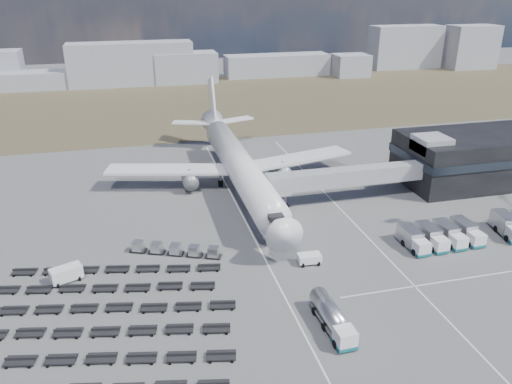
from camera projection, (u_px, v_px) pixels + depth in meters
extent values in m
plane|color=#565659|center=(286.00, 271.00, 71.66)|extent=(420.00, 420.00, 0.00)
cube|color=#49412B|center=(189.00, 102.00, 169.70)|extent=(420.00, 90.00, 0.01)
cube|color=silver|center=(263.00, 256.00, 75.67)|extent=(0.25, 110.00, 0.01)
cube|color=silver|center=(372.00, 242.00, 79.73)|extent=(0.25, 110.00, 0.01)
cube|color=silver|center=(472.00, 277.00, 70.17)|extent=(40.00, 0.25, 0.01)
cube|color=black|center=(475.00, 158.00, 101.92)|extent=(30.00, 16.00, 10.00)
cube|color=#262D38|center=(476.00, 152.00, 101.45)|extent=(30.40, 16.40, 1.60)
cube|color=#939399|center=(432.00, 144.00, 95.66)|extent=(6.00, 6.00, 3.00)
cube|color=#939399|center=(347.00, 177.00, 92.01)|extent=(29.80, 3.00, 3.00)
cube|color=#939399|center=(278.00, 184.00, 88.54)|extent=(4.00, 3.60, 3.40)
cylinder|color=slate|center=(285.00, 196.00, 90.33)|extent=(0.70, 0.70, 5.10)
cylinder|color=black|center=(285.00, 206.00, 91.16)|extent=(1.40, 0.90, 1.40)
cylinder|color=white|center=(240.00, 167.00, 96.32)|extent=(5.60, 48.00, 5.60)
cone|color=white|center=(279.00, 228.00, 72.70)|extent=(5.60, 5.00, 5.60)
cone|color=white|center=(215.00, 125.00, 120.96)|extent=(5.60, 8.00, 5.60)
cube|color=black|center=(276.00, 217.00, 74.17)|extent=(2.20, 2.00, 0.80)
cube|color=white|center=(170.00, 169.00, 98.31)|extent=(25.59, 11.38, 0.50)
cube|color=white|center=(296.00, 159.00, 104.18)|extent=(25.59, 11.38, 0.50)
cylinder|color=slate|center=(190.00, 179.00, 97.99)|extent=(3.00, 5.00, 3.00)
cylinder|color=slate|center=(282.00, 171.00, 102.27)|extent=(3.00, 5.00, 3.00)
cube|color=white|center=(191.00, 123.00, 121.34)|extent=(9.49, 5.63, 0.35)
cube|color=white|center=(235.00, 120.00, 123.82)|extent=(9.49, 5.63, 0.35)
cube|color=white|center=(212.00, 99.00, 121.39)|extent=(0.50, 9.06, 11.45)
cylinder|color=slate|center=(269.00, 235.00, 79.19)|extent=(0.50, 0.50, 2.50)
cylinder|color=slate|center=(220.00, 180.00, 100.75)|extent=(0.60, 0.60, 2.50)
cylinder|color=slate|center=(251.00, 177.00, 102.20)|extent=(0.60, 0.60, 2.50)
cylinder|color=black|center=(269.00, 239.00, 79.49)|extent=(0.50, 1.20, 1.20)
cube|color=#999BA7|center=(46.00, 80.00, 190.59)|extent=(42.12, 12.00, 6.44)
cube|color=#999BA7|center=(131.00, 64.00, 195.31)|extent=(47.61, 12.00, 16.24)
cube|color=#999BA7|center=(186.00, 68.00, 200.51)|extent=(24.87, 12.00, 11.81)
cube|color=#999BA7|center=(277.00, 65.00, 215.42)|extent=(44.92, 12.00, 8.87)
cube|color=#999BA7|center=(350.00, 65.00, 214.03)|extent=(14.52, 12.00, 9.11)
cube|color=#999BA7|center=(405.00, 47.00, 232.40)|extent=(32.73, 12.00, 19.06)
cube|color=#999BA7|center=(471.00, 47.00, 231.02)|extent=(22.20, 12.00, 19.36)
cube|color=white|center=(345.00, 338.00, 56.33)|extent=(2.32, 2.32, 2.16)
cube|color=#125F68|center=(345.00, 344.00, 56.66)|extent=(2.41, 2.41, 0.47)
cylinder|color=#B3B3B8|center=(329.00, 311.00, 60.23)|extent=(2.54, 7.11, 2.35)
cube|color=slate|center=(328.00, 318.00, 60.66)|extent=(2.45, 7.11, 0.33)
cylinder|color=black|center=(333.00, 327.00, 59.50)|extent=(2.47, 1.10, 1.03)
cube|color=white|center=(309.00, 259.00, 73.32)|extent=(3.52, 2.13, 1.52)
cube|color=white|center=(66.00, 274.00, 68.84)|extent=(4.60, 3.34, 2.25)
cube|color=white|center=(278.00, 166.00, 107.69)|extent=(4.07, 5.75, 2.49)
cube|color=#125F68|center=(278.00, 171.00, 108.09)|extent=(4.19, 5.87, 0.40)
cube|color=white|center=(421.00, 248.00, 75.40)|extent=(2.25, 2.16, 2.10)
cube|color=#125F68|center=(421.00, 252.00, 75.72)|extent=(2.35, 2.26, 0.43)
cube|color=#B3B3B8|center=(410.00, 235.00, 78.20)|extent=(2.41, 4.45, 2.48)
cube|color=white|center=(440.00, 245.00, 76.21)|extent=(2.25, 2.16, 2.10)
cube|color=#125F68|center=(439.00, 250.00, 76.52)|extent=(2.35, 2.26, 0.43)
cube|color=#B3B3B8|center=(428.00, 233.00, 79.01)|extent=(2.41, 4.45, 2.48)
cube|color=white|center=(458.00, 242.00, 77.02)|extent=(2.25, 2.16, 2.10)
cube|color=#125F68|center=(457.00, 247.00, 77.33)|extent=(2.35, 2.26, 0.43)
cube|color=#B3B3B8|center=(446.00, 230.00, 79.82)|extent=(2.41, 4.45, 2.48)
cube|color=white|center=(476.00, 239.00, 77.83)|extent=(2.25, 2.16, 2.10)
cube|color=#125F68|center=(475.00, 244.00, 78.14)|extent=(2.35, 2.26, 0.43)
cube|color=#B3B3B8|center=(463.00, 228.00, 80.63)|extent=(2.41, 4.45, 2.48)
cube|color=#B3B3B8|center=(504.00, 222.00, 82.31)|extent=(3.32, 5.19, 2.72)
cube|color=black|center=(138.00, 250.00, 76.68)|extent=(2.80, 2.30, 0.17)
cube|color=#B3B3B8|center=(138.00, 246.00, 76.37)|extent=(1.94, 1.94, 1.39)
cube|color=black|center=(157.00, 252.00, 76.26)|extent=(2.80, 2.30, 0.17)
cube|color=#B3B3B8|center=(156.00, 247.00, 75.95)|extent=(1.94, 1.94, 1.39)
cube|color=black|center=(175.00, 253.00, 75.85)|extent=(2.80, 2.30, 0.17)
cube|color=#B3B3B8|center=(175.00, 249.00, 75.54)|extent=(1.94, 1.94, 1.39)
cube|color=black|center=(194.00, 255.00, 75.44)|extent=(2.80, 2.30, 0.17)
cube|color=#B3B3B8|center=(194.00, 250.00, 75.13)|extent=(1.94, 1.94, 1.39)
cube|color=black|center=(213.00, 256.00, 75.02)|extent=(2.80, 2.30, 0.17)
cube|color=#B3B3B8|center=(213.00, 252.00, 74.71)|extent=(1.94, 1.94, 1.39)
cube|color=black|center=(75.00, 358.00, 54.62)|extent=(34.61, 8.87, 0.79)
cube|color=black|center=(87.00, 331.00, 58.84)|extent=(34.61, 8.87, 0.79)
cube|color=black|center=(97.00, 308.00, 63.07)|extent=(34.61, 8.87, 0.79)
cube|color=black|center=(105.00, 287.00, 67.29)|extent=(30.33, 7.96, 0.79)
cube|color=black|center=(113.00, 269.00, 71.52)|extent=(30.33, 7.96, 0.79)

